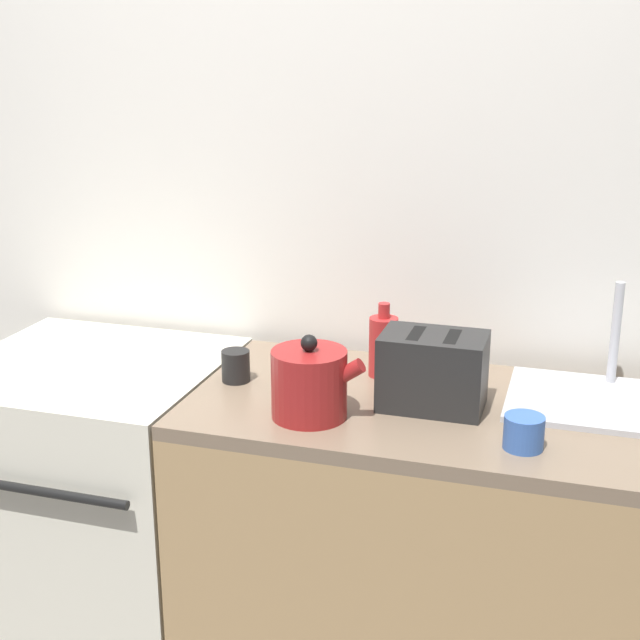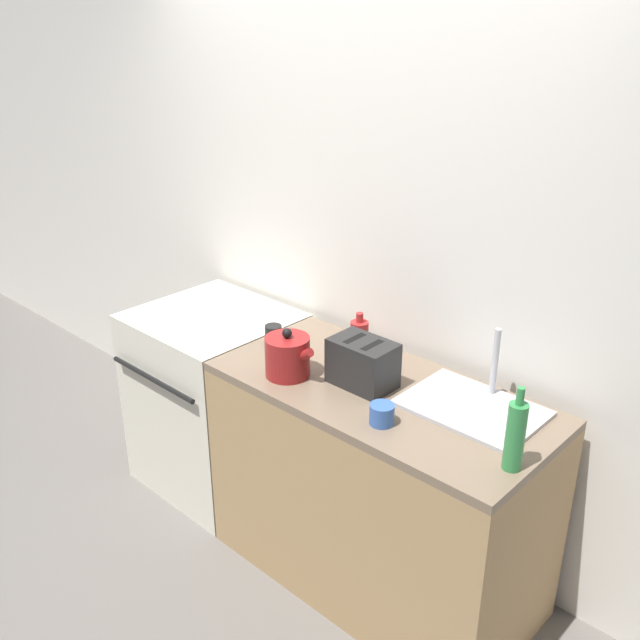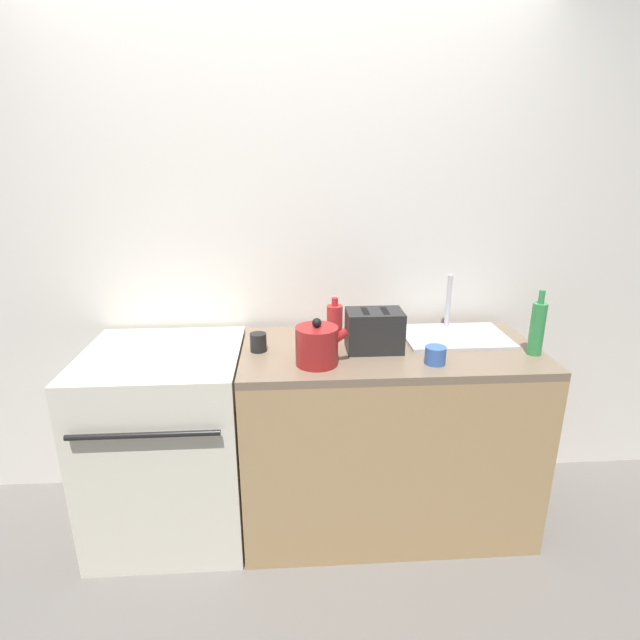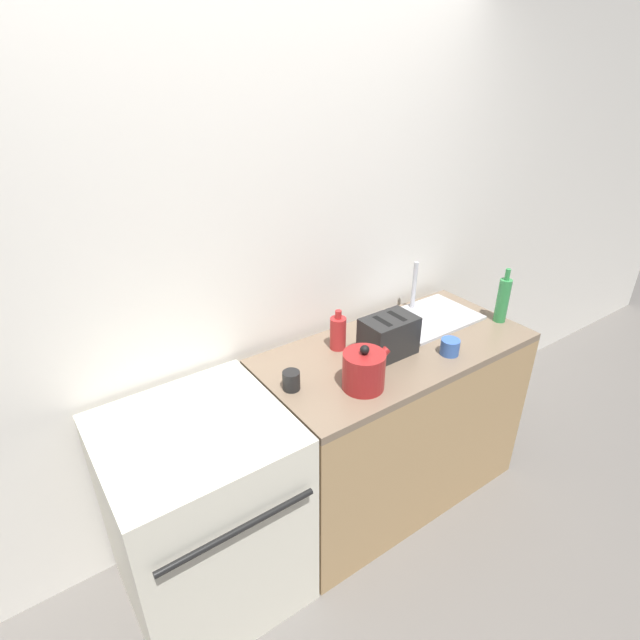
% 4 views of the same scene
% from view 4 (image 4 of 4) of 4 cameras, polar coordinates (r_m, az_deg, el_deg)
% --- Properties ---
extents(ground_plane, '(12.00, 12.00, 0.00)m').
position_cam_4_polar(ground_plane, '(2.65, 3.97, -26.91)').
color(ground_plane, slate).
extents(wall_back, '(8.00, 0.05, 2.60)m').
position_cam_4_polar(wall_back, '(2.30, -6.36, 5.65)').
color(wall_back, silver).
rests_on(wall_back, ground_plane).
extents(stove, '(0.71, 0.71, 0.92)m').
position_cam_4_polar(stove, '(2.29, -13.03, -20.51)').
color(stove, silver).
rests_on(stove, ground_plane).
extents(counter_block, '(1.36, 0.65, 0.92)m').
position_cam_4_polar(counter_block, '(2.70, 8.10, -11.43)').
color(counter_block, tan).
rests_on(counter_block, ground_plane).
extents(kettle, '(0.23, 0.18, 0.20)m').
position_cam_4_polar(kettle, '(2.09, 5.06, -5.73)').
color(kettle, maroon).
rests_on(kettle, counter_block).
extents(toaster, '(0.25, 0.17, 0.18)m').
position_cam_4_polar(toaster, '(2.33, 7.83, -1.82)').
color(toaster, black).
rests_on(toaster, counter_block).
extents(sink_tray, '(0.49, 0.35, 0.28)m').
position_cam_4_polar(sink_tray, '(2.72, 12.35, 0.47)').
color(sink_tray, '#B7B7BC').
rests_on(sink_tray, counter_block).
extents(bottle_green, '(0.06, 0.06, 0.29)m').
position_cam_4_polar(bottle_green, '(2.75, 20.16, 2.20)').
color(bottle_green, '#338C47').
rests_on(bottle_green, counter_block).
extents(bottle_red, '(0.08, 0.08, 0.20)m').
position_cam_4_polar(bottle_red, '(2.36, 2.07, -1.45)').
color(bottle_red, '#B72828').
rests_on(bottle_red, counter_block).
extents(cup_blue, '(0.09, 0.09, 0.08)m').
position_cam_4_polar(cup_blue, '(2.41, 14.63, -2.99)').
color(cup_blue, '#3860B2').
rests_on(cup_blue, counter_block).
extents(cup_black, '(0.07, 0.07, 0.08)m').
position_cam_4_polar(cup_black, '(2.10, -3.30, -6.92)').
color(cup_black, black).
rests_on(cup_black, counter_block).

